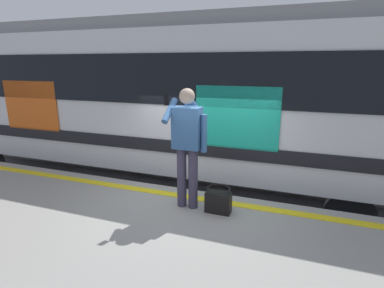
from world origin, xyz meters
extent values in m
plane|color=#3D3D3F|center=(0.00, 0.00, 0.00)|extent=(23.59, 23.59, 0.00)
cube|color=yellow|center=(0.00, 0.30, 0.97)|extent=(11.89, 0.16, 0.01)
cube|color=slate|center=(0.00, -1.15, 0.08)|extent=(15.77, 0.08, 0.16)
cube|color=slate|center=(0.00, -2.58, 0.08)|extent=(15.77, 0.08, 0.16)
cube|color=silver|center=(1.70, -1.86, 2.32)|extent=(12.93, 2.80, 2.73)
cube|color=gray|center=(1.70, -1.86, 3.80)|extent=(12.67, 2.58, 0.24)
cube|color=black|center=(1.70, -0.45, 2.79)|extent=(12.29, 0.03, 0.90)
cube|color=black|center=(1.70, -0.45, 1.56)|extent=(12.29, 0.03, 0.24)
cube|color=#19A58C|center=(-0.57, -0.44, 2.18)|extent=(1.43, 0.02, 1.06)
cube|color=#D85919|center=(3.96, -0.44, 2.18)|extent=(1.43, 0.02, 1.06)
cylinder|color=black|center=(5.90, -2.99, 0.58)|extent=(0.84, 0.12, 0.84)
cylinder|color=black|center=(-2.51, -0.74, 0.58)|extent=(0.84, 0.12, 0.84)
cylinder|color=black|center=(-2.51, -2.99, 0.58)|extent=(0.84, 0.12, 0.84)
cylinder|color=#383347|center=(-0.16, 0.61, 1.42)|extent=(0.14, 0.14, 0.92)
cylinder|color=#383347|center=(0.02, 0.61, 1.42)|extent=(0.14, 0.14, 0.92)
cube|color=#2D517F|center=(-0.07, 0.61, 2.18)|extent=(0.40, 0.24, 0.60)
sphere|color=#2D517F|center=(-0.07, 0.45, 2.46)|extent=(0.20, 0.20, 0.20)
sphere|color=beige|center=(-0.07, 0.61, 2.63)|extent=(0.22, 0.22, 0.22)
cylinder|color=#2D517F|center=(-0.32, 0.61, 2.12)|extent=(0.09, 0.09, 0.54)
cylinder|color=#2D517F|center=(0.16, 0.69, 2.43)|extent=(0.09, 0.42, 0.33)
cube|color=black|center=(0.16, 0.79, 2.59)|extent=(0.07, 0.02, 0.15)
cube|color=black|center=(-0.56, 0.63, 1.12)|extent=(0.37, 0.18, 0.31)
torus|color=black|center=(-0.56, 0.63, 1.33)|extent=(0.33, 0.33, 0.02)
camera|label=1|loc=(-1.56, 4.52, 3.06)|focal=28.20mm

